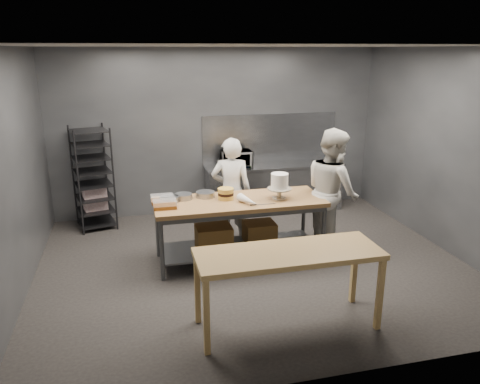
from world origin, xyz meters
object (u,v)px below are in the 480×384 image
at_px(frosted_cake_stand, 280,183).
at_px(work_table, 237,223).
at_px(chef_behind, 231,192).
at_px(layer_cake, 226,194).
at_px(chef_right, 332,191).
at_px(near_counter, 288,259).
at_px(speed_rack, 93,179).
at_px(microwave, 236,159).

bearing_deg(frosted_cake_stand, work_table, 170.60).
height_order(chef_behind, layer_cake, chef_behind).
height_order(chef_behind, chef_right, chef_right).
bearing_deg(layer_cake, near_counter, -81.27).
bearing_deg(speed_rack, near_counter, -59.14).
height_order(speed_rack, microwave, speed_rack).
height_order(near_counter, chef_behind, chef_behind).
distance_m(chef_right, layer_cake, 1.60).
distance_m(near_counter, chef_behind, 2.44).
height_order(speed_rack, chef_behind, speed_rack).
relative_size(speed_rack, chef_right, 0.93).
bearing_deg(chef_behind, speed_rack, -16.80).
distance_m(work_table, chef_behind, 0.69).
relative_size(speed_rack, frosted_cake_stand, 4.71).
bearing_deg(work_table, layer_cake, 156.14).
height_order(work_table, chef_behind, chef_behind).
relative_size(near_counter, microwave, 3.69).
height_order(speed_rack, chef_right, chef_right).
xyz_separation_m(microwave, frosted_cake_stand, (0.14, -2.05, 0.10)).
height_order(work_table, microwave, microwave).
bearing_deg(work_table, frosted_cake_stand, -9.40).
distance_m(work_table, chef_right, 1.50).
relative_size(work_table, speed_rack, 1.37).
bearing_deg(microwave, near_counter, -94.77).
xyz_separation_m(near_counter, layer_cake, (-0.29, 1.87, 0.19)).
distance_m(near_counter, chef_right, 2.23).
relative_size(near_counter, chef_behind, 1.18).
bearing_deg(chef_right, microwave, 25.10).
bearing_deg(frosted_cake_stand, microwave, 93.96).
bearing_deg(speed_rack, frosted_cake_stand, -36.66).
xyz_separation_m(speed_rack, microwave, (2.51, 0.08, 0.19)).
bearing_deg(near_counter, layer_cake, 98.73).
relative_size(frosted_cake_stand, layer_cake, 1.66).
distance_m(frosted_cake_stand, layer_cake, 0.77).
xyz_separation_m(speed_rack, chef_behind, (2.12, -1.24, -0.01)).
bearing_deg(microwave, work_table, -103.07).
height_order(chef_right, layer_cake, chef_right).
bearing_deg(chef_right, work_table, 87.82).
xyz_separation_m(chef_behind, layer_cake, (-0.21, -0.57, 0.15)).
xyz_separation_m(work_table, near_counter, (0.14, -1.80, 0.24)).
height_order(work_table, speed_rack, speed_rack).
xyz_separation_m(chef_behind, frosted_cake_stand, (0.54, -0.73, 0.30)).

